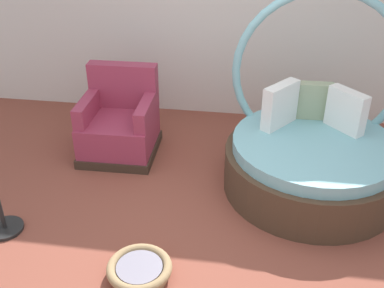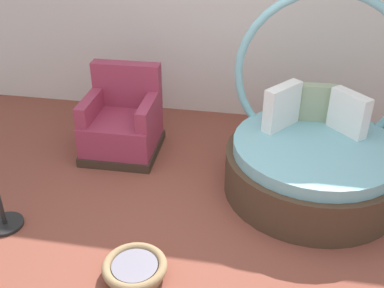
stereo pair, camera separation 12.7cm
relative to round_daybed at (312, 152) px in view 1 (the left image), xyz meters
The scene contains 4 objects.
ground_plane 1.50m from the round_daybed, 136.11° to the right, with size 8.00×8.00×0.02m, color brown.
round_daybed is the anchor object (origin of this frame).
red_armchair 2.07m from the round_daybed, behind, with size 0.81×0.81×0.94m.
pet_basket 2.04m from the round_daybed, 133.05° to the right, with size 0.51×0.51×0.13m.
Camera 1 is at (0.45, -2.96, 2.73)m, focal length 43.27 mm.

